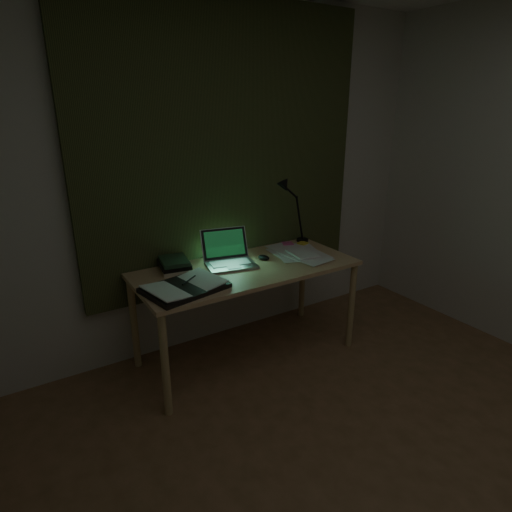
{
  "coord_description": "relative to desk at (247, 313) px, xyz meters",
  "views": [
    {
      "loc": [
        -1.49,
        -0.79,
        1.76
      ],
      "look_at": [
        -0.08,
        1.46,
        0.82
      ],
      "focal_mm": 30.0,
      "sensor_mm": 36.0,
      "label": 1
    }
  ],
  "objects": [
    {
      "name": "sticky_yellow",
      "position": [
        0.64,
        0.2,
        0.36
      ],
      "size": [
        0.09,
        0.09,
        0.01
      ],
      "primitive_type": "cube",
      "rotation": [
        0.0,
        0.0,
        0.3
      ],
      "color": "yellow",
      "rests_on": "desk"
    },
    {
      "name": "loose_papers",
      "position": [
        0.41,
        0.01,
        0.36
      ],
      "size": [
        0.47,
        0.48,
        0.02
      ],
      "primitive_type": null,
      "rotation": [
        0.0,
        0.0,
        -0.26
      ],
      "color": "silver",
      "rests_on": "desk"
    },
    {
      "name": "book_stack",
      "position": [
        -0.45,
        0.2,
        0.4
      ],
      "size": [
        0.23,
        0.26,
        0.09
      ],
      "primitive_type": null,
      "rotation": [
        0.0,
        0.0,
        -0.19
      ],
      "color": "silver",
      "rests_on": "desk"
    },
    {
      "name": "desk",
      "position": [
        0.0,
        0.0,
        0.0
      ],
      "size": [
        1.54,
        0.67,
        0.7
      ],
      "primitive_type": null,
      "color": "tan",
      "rests_on": "floor"
    },
    {
      "name": "wall_back",
      "position": [
        0.08,
        0.42,
        0.9
      ],
      "size": [
        3.5,
        0.0,
        2.5
      ],
      "primitive_type": "cube",
      "color": "beige",
      "rests_on": "ground"
    },
    {
      "name": "floor",
      "position": [
        0.08,
        -1.58,
        -0.35
      ],
      "size": [
        3.5,
        4.0,
        0.0
      ],
      "primitive_type": "cube",
      "color": "brown",
      "rests_on": "ground"
    },
    {
      "name": "laptop",
      "position": [
        -0.08,
        0.07,
        0.47
      ],
      "size": [
        0.4,
        0.44,
        0.24
      ],
      "primitive_type": null,
      "rotation": [
        0.0,
        0.0,
        -0.21
      ],
      "color": "#A4A4A8",
      "rests_on": "desk"
    },
    {
      "name": "desk_lamp",
      "position": [
        0.69,
        0.27,
        0.62
      ],
      "size": [
        0.38,
        0.31,
        0.53
      ],
      "primitive_type": null,
      "rotation": [
        0.0,
        0.0,
        -0.11
      ],
      "color": "black",
      "rests_on": "desk"
    },
    {
      "name": "open_textbook",
      "position": [
        -0.52,
        -0.13,
        0.37
      ],
      "size": [
        0.52,
        0.42,
        0.04
      ],
      "primitive_type": null,
      "rotation": [
        0.0,
        0.0,
        0.2
      ],
      "color": "silver",
      "rests_on": "desk"
    },
    {
      "name": "mouse",
      "position": [
        0.18,
        0.06,
        0.37
      ],
      "size": [
        0.08,
        0.11,
        0.03
      ],
      "primitive_type": "ellipsoid",
      "rotation": [
        0.0,
        0.0,
        0.3
      ],
      "color": "black",
      "rests_on": "desk"
    },
    {
      "name": "sticky_pink",
      "position": [
        0.53,
        0.25,
        0.36
      ],
      "size": [
        0.11,
        0.11,
        0.02
      ],
      "primitive_type": "cube",
      "rotation": [
        0.0,
        0.0,
        -0.37
      ],
      "color": "#E35897",
      "rests_on": "desk"
    },
    {
      "name": "curtain",
      "position": [
        0.08,
        0.38,
        1.1
      ],
      "size": [
        2.2,
        0.06,
        2.0
      ],
      "primitive_type": "cube",
      "color": "#2E351A",
      "rests_on": "wall_back"
    }
  ]
}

